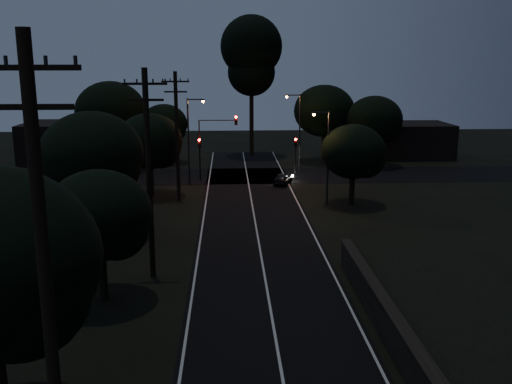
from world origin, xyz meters
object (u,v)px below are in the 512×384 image
signal_mast (217,136)px  streetlight_a (190,135)px  utility_pole_near (46,294)px  streetlight_c (326,151)px  tall_pine (251,55)px  signal_left (200,151)px  streetlight_b (298,127)px  car (283,179)px  signal_right (295,151)px  utility_pole_far (177,135)px  utility_pole_mid (149,172)px

signal_mast → streetlight_a: bearing=-140.2°
utility_pole_near → streetlight_c: utility_pole_near is taller
tall_pine → signal_left: size_ratio=4.05×
streetlight_b → car: (-2.11, -6.12, -4.10)m
streetlight_a → utility_pole_near: bearing=-91.0°
streetlight_b → streetlight_a: bearing=-150.5°
utility_pole_near → signal_right: size_ratio=2.93×
signal_right → streetlight_b: bearing=80.0°
signal_left → signal_right: 9.20m
utility_pole_far → streetlight_b: bearing=46.7°
signal_left → car: size_ratio=1.30×
utility_pole_mid → streetlight_b: bearing=68.7°
signal_right → utility_pole_far: bearing=-143.0°
signal_mast → signal_right: bearing=-0.0°
tall_pine → streetlight_c: tall_pine is taller
utility_pole_far → signal_right: (10.60, 7.99, -2.65)m
signal_mast → streetlight_b: size_ratio=0.78×
signal_right → utility_pole_near: bearing=-104.2°
signal_right → streetlight_a: size_ratio=0.51×
streetlight_c → utility_pole_far: bearing=170.4°
tall_pine → signal_right: tall_pine is taller
utility_pole_mid → signal_left: size_ratio=2.68×
signal_left → streetlight_c: streetlight_c is taller
utility_pole_far → streetlight_b: utility_pole_far is taller
tall_pine → signal_mast: 17.28m
streetlight_c → signal_right: bearing=97.0°
utility_pole_mid → signal_mast: 25.22m
utility_pole_near → utility_pole_far: 34.01m
signal_left → utility_pole_near: bearing=-91.9°
utility_pole_mid → utility_pole_near: bearing=-90.0°
utility_pole_mid → signal_mast: utility_pole_mid is taller
signal_right → streetlight_a: (-9.91, -1.99, 1.80)m
streetlight_b → streetlight_c: bearing=-87.9°
signal_left → signal_right: size_ratio=1.00×
utility_pole_far → streetlight_a: utility_pole_far is taller
utility_pole_mid → tall_pine: (7.00, 40.00, 6.23)m
signal_mast → streetlight_b: streetlight_b is taller
utility_pole_far → streetlight_b: 16.51m
utility_pole_mid → tall_pine: tall_pine is taller
utility_pole_mid → streetlight_c: bearing=51.7°
car → utility_pole_near: bearing=96.0°
tall_pine → streetlight_b: tall_pine is taller
streetlight_c → car: streetlight_c is taller
utility_pole_mid → utility_pole_far: (0.00, 17.00, -0.25)m
utility_pole_far → streetlight_b: size_ratio=1.31×
car → signal_left: bearing=3.9°
signal_mast → signal_left: bearing=-179.9°
utility_pole_far → tall_pine: 24.90m
utility_pole_near → utility_pole_far: (0.00, 34.00, -0.76)m
streetlight_a → tall_pine: bearing=69.6°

